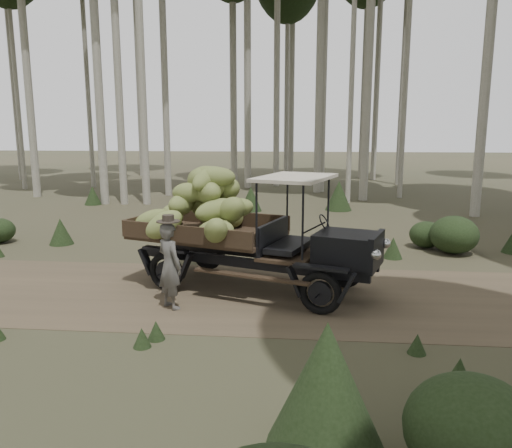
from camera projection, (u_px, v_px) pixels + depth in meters
The scene contains 5 objects.
ground at pixel (137, 292), 9.86m from camera, with size 120.00×120.00×0.00m, color #473D2B.
dirt_track at pixel (137, 291), 9.86m from camera, with size 70.00×4.00×0.01m, color brown.
banana_truck at pixel (226, 214), 10.02m from camera, with size 5.25×3.21×2.52m.
farmer at pixel (170, 265), 8.82m from camera, with size 0.68×0.65×1.70m.
undergrowth at pixel (224, 279), 8.82m from camera, with size 23.48×25.80×1.36m.
Camera 1 is at (3.20, -9.18, 3.18)m, focal length 35.00 mm.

